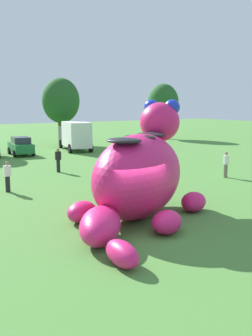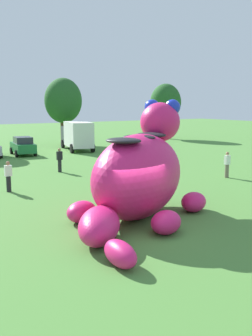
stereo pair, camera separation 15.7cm
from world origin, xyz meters
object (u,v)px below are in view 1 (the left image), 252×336
Objects in this scene: spectator_near_inflatable at (58,160)px; spectator_by_cars at (7,177)px; car_green at (21,146)px; box_truck at (75,135)px; giant_inflatable_creature at (139,174)px; spectator_mid_field at (226,165)px.

spectator_by_cars is (-4.97, -4.39, 0.00)m from spectator_near_inflatable.
car_green is at bearing 85.00° from spectator_near_inflatable.
spectator_by_cars is at bearing -111.47° from car_green.
giant_inflatable_creature is at bearing -110.07° from box_truck.
spectator_near_inflatable is at bearing 82.11° from giant_inflatable_creature.
giant_inflatable_creature reaches higher than car_green.
spectator_near_inflatable is 6.63m from spectator_by_cars.
giant_inflatable_creature is 4.94× the size of spectator_mid_field.
box_truck is 19.83m from spectator_by_cars.
box_truck is 3.92× the size of spectator_mid_field.
spectator_near_inflatable is at bearing -121.36° from box_truck.
car_green is at bearing 68.53° from spectator_by_cars.
spectator_by_cars is at bearing -127.05° from box_truck.
giant_inflatable_creature reaches higher than spectator_by_cars.
car_green is 0.64× the size of box_truck.
spectator_mid_field is (1.39, -19.43, -0.75)m from box_truck.
box_truck is at bearing 7.59° from car_green.
box_truck reaches higher than car_green.
spectator_mid_field is at bearing -15.17° from spectator_by_cars.
spectator_near_inflatable is (1.70, 12.30, -0.99)m from giant_inflatable_creature.
spectator_mid_field is 1.00× the size of spectator_by_cars.
giant_inflatable_creature is 23.10m from car_green.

